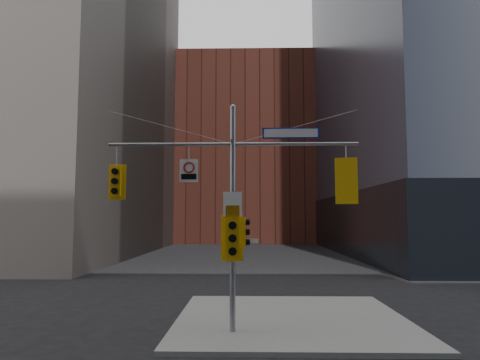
{
  "coord_description": "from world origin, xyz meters",
  "views": [
    {
      "loc": [
        0.51,
        -11.52,
        3.65
      ],
      "look_at": [
        0.23,
        2.0,
        4.85
      ],
      "focal_mm": 32.0,
      "sensor_mm": 36.0,
      "label": 1
    }
  ],
  "objects_px": {
    "traffic_light_pole_side": "(243,232)",
    "traffic_light_pole_front": "(232,238)",
    "street_sign_blade": "(291,133)",
    "traffic_light_west_arm": "(116,182)",
    "regulatory_sign_arm": "(189,170)",
    "signal_assembly": "(233,193)",
    "traffic_light_east_arm": "(347,181)"
  },
  "relations": [
    {
      "from": "traffic_light_pole_side",
      "to": "traffic_light_pole_front",
      "type": "height_order",
      "value": "traffic_light_pole_front"
    },
    {
      "from": "traffic_light_pole_side",
      "to": "street_sign_blade",
      "type": "relative_size",
      "value": 0.52
    },
    {
      "from": "traffic_light_pole_front",
      "to": "street_sign_blade",
      "type": "bearing_deg",
      "value": 4.62
    },
    {
      "from": "traffic_light_west_arm",
      "to": "regulatory_sign_arm",
      "type": "bearing_deg",
      "value": -4.1
    },
    {
      "from": "traffic_light_pole_front",
      "to": "traffic_light_west_arm",
      "type": "bearing_deg",
      "value": 172.11
    },
    {
      "from": "signal_assembly",
      "to": "traffic_light_pole_front",
      "type": "height_order",
      "value": "signal_assembly"
    },
    {
      "from": "traffic_light_pole_side",
      "to": "traffic_light_west_arm",
      "type": "bearing_deg",
      "value": 81.92
    },
    {
      "from": "signal_assembly",
      "to": "traffic_light_pole_side",
      "type": "distance_m",
      "value": 1.26
    },
    {
      "from": "traffic_light_east_arm",
      "to": "traffic_light_pole_front",
      "type": "height_order",
      "value": "traffic_light_east_arm"
    },
    {
      "from": "signal_assembly",
      "to": "traffic_light_west_arm",
      "type": "xyz_separation_m",
      "value": [
        -3.74,
        0.01,
        0.38
      ]
    },
    {
      "from": "traffic_light_west_arm",
      "to": "regulatory_sign_arm",
      "type": "xyz_separation_m",
      "value": [
        2.33,
        -0.03,
        0.37
      ]
    },
    {
      "from": "signal_assembly",
      "to": "traffic_light_west_arm",
      "type": "distance_m",
      "value": 3.76
    },
    {
      "from": "regulatory_sign_arm",
      "to": "signal_assembly",
      "type": "bearing_deg",
      "value": 0.4
    },
    {
      "from": "street_sign_blade",
      "to": "traffic_light_west_arm",
      "type": "bearing_deg",
      "value": -178.79
    },
    {
      "from": "traffic_light_pole_side",
      "to": "traffic_light_east_arm",
      "type": "bearing_deg",
      "value": -98.29
    },
    {
      "from": "traffic_light_pole_side",
      "to": "traffic_light_pole_front",
      "type": "bearing_deg",
      "value": 123.01
    },
    {
      "from": "traffic_light_pole_side",
      "to": "regulatory_sign_arm",
      "type": "height_order",
      "value": "regulatory_sign_arm"
    },
    {
      "from": "traffic_light_pole_side",
      "to": "street_sign_blade",
      "type": "xyz_separation_m",
      "value": [
        1.54,
        -0.01,
        3.15
      ]
    },
    {
      "from": "traffic_light_west_arm",
      "to": "traffic_light_pole_side",
      "type": "bearing_deg",
      "value": -3.3
    },
    {
      "from": "traffic_light_east_arm",
      "to": "traffic_light_pole_side",
      "type": "distance_m",
      "value": 3.65
    },
    {
      "from": "traffic_light_west_arm",
      "to": "signal_assembly",
      "type": "bearing_deg",
      "value": -3.49
    },
    {
      "from": "traffic_light_west_arm",
      "to": "street_sign_blade",
      "type": "relative_size",
      "value": 0.63
    },
    {
      "from": "traffic_light_west_arm",
      "to": "traffic_light_east_arm",
      "type": "xyz_separation_m",
      "value": [
        7.34,
        -0.01,
        0.0
      ]
    },
    {
      "from": "signal_assembly",
      "to": "traffic_light_pole_front",
      "type": "xyz_separation_m",
      "value": [
        -0.0,
        -0.27,
        -1.39
      ]
    },
    {
      "from": "signal_assembly",
      "to": "traffic_light_east_arm",
      "type": "distance_m",
      "value": 3.62
    },
    {
      "from": "street_sign_blade",
      "to": "traffic_light_pole_front",
      "type": "bearing_deg",
      "value": -170.45
    },
    {
      "from": "traffic_light_pole_front",
      "to": "regulatory_sign_arm",
      "type": "xyz_separation_m",
      "value": [
        -1.4,
        0.25,
        2.15
      ]
    },
    {
      "from": "signal_assembly",
      "to": "street_sign_blade",
      "type": "height_order",
      "value": "signal_assembly"
    },
    {
      "from": "traffic_light_pole_side",
      "to": "traffic_light_pole_front",
      "type": "relative_size",
      "value": 0.65
    },
    {
      "from": "traffic_light_west_arm",
      "to": "traffic_light_pole_side",
      "type": "height_order",
      "value": "traffic_light_west_arm"
    },
    {
      "from": "traffic_light_west_arm",
      "to": "traffic_light_east_arm",
      "type": "relative_size",
      "value": 0.8
    },
    {
      "from": "traffic_light_pole_front",
      "to": "traffic_light_east_arm",
      "type": "bearing_deg",
      "value": 0.6
    }
  ]
}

